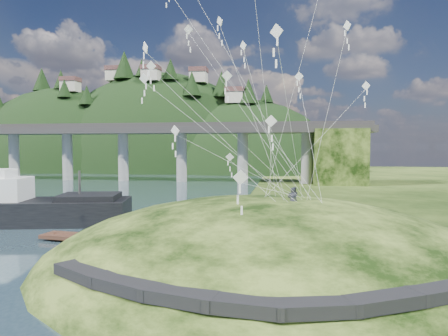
# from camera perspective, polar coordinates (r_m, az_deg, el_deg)

# --- Properties ---
(ground) EXTENTS (320.00, 320.00, 0.00)m
(ground) POSITION_cam_1_polar(r_m,az_deg,el_deg) (30.66, -9.37, -13.72)
(ground) COLOR black
(ground) RESTS_ON ground
(grass_hill) EXTENTS (36.00, 32.00, 13.00)m
(grass_hill) POSITION_cam_1_polar(r_m,az_deg,el_deg) (31.66, 6.33, -16.00)
(grass_hill) COLOR black
(grass_hill) RESTS_ON ground
(footpath) EXTENTS (22.29, 5.84, 0.83)m
(footpath) POSITION_cam_1_polar(r_m,az_deg,el_deg) (19.44, 3.31, -17.21)
(footpath) COLOR black
(footpath) RESTS_ON ground
(bridge) EXTENTS (160.00, 11.00, 15.00)m
(bridge) POSITION_cam_1_polar(r_m,az_deg,el_deg) (104.24, -11.39, 3.45)
(bridge) COLOR #2D2B2B
(bridge) RESTS_ON ground
(far_ridge) EXTENTS (153.00, 70.00, 94.50)m
(far_ridge) POSITION_cam_1_polar(r_m,az_deg,el_deg) (159.90, -10.72, -2.87)
(far_ridge) COLOR black
(far_ridge) RESTS_ON ground
(work_barge) EXTENTS (24.43, 11.39, 8.26)m
(work_barge) POSITION_cam_1_polar(r_m,az_deg,el_deg) (51.10, -27.32, -4.90)
(work_barge) COLOR black
(work_barge) RESTS_ON ground
(wooden_dock) EXTENTS (13.98, 3.81, 0.99)m
(wooden_dock) POSITION_cam_1_polar(r_m,az_deg,el_deg) (38.29, -15.93, -9.73)
(wooden_dock) COLOR #371F16
(wooden_dock) RESTS_ON ground
(kite_flyers) EXTENTS (0.94, 3.62, 1.94)m
(kite_flyers) POSITION_cam_1_polar(r_m,az_deg,el_deg) (30.61, 9.87, -2.72)
(kite_flyers) COLOR #262732
(kite_flyers) RESTS_ON ground
(kite_swarm) EXTENTS (18.83, 15.64, 21.65)m
(kite_swarm) POSITION_cam_1_polar(r_m,az_deg,el_deg) (31.41, 1.85, 16.61)
(kite_swarm) COLOR white
(kite_swarm) RESTS_ON ground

